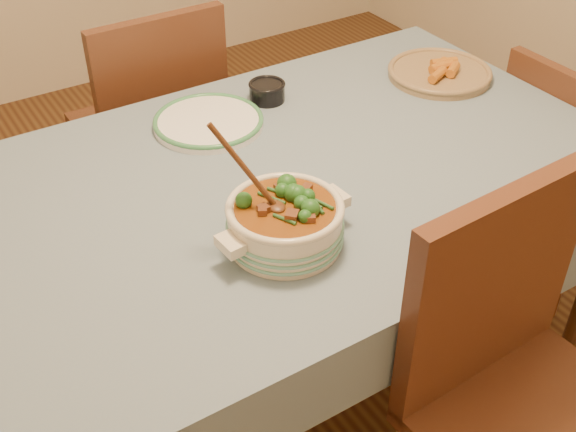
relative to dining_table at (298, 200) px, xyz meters
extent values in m
plane|color=#422313|center=(0.00, 0.00, -0.66)|extent=(4.50, 4.50, 0.00)
cube|color=brown|center=(0.00, 0.00, 0.06)|extent=(1.60, 1.00, 0.05)
cube|color=slate|center=(0.00, 0.00, 0.09)|extent=(1.68, 1.08, 0.01)
cylinder|color=brown|center=(0.73, 0.43, -0.31)|extent=(0.07, 0.07, 0.70)
cylinder|color=#EDDFC6|center=(-0.18, -0.22, 0.14)|extent=(0.26, 0.26, 0.10)
torus|color=#EDDFC6|center=(-0.18, -0.22, 0.19)|extent=(0.25, 0.25, 0.02)
cube|color=#EDDFC6|center=(-0.04, -0.21, 0.15)|extent=(0.04, 0.07, 0.02)
cube|color=#EDDFC6|center=(-0.31, -0.23, 0.15)|extent=(0.04, 0.07, 0.02)
cylinder|color=#8D5214|center=(-0.18, -0.22, 0.18)|extent=(0.21, 0.21, 0.02)
cylinder|color=white|center=(-0.09, 0.31, 0.10)|extent=(0.33, 0.33, 0.02)
torus|color=#408D55|center=(-0.09, 0.31, 0.11)|extent=(0.30, 0.30, 0.01)
cylinder|color=black|center=(0.12, 0.35, 0.12)|extent=(0.12, 0.12, 0.05)
torus|color=black|center=(0.12, 0.35, 0.14)|extent=(0.11, 0.11, 0.01)
cylinder|color=black|center=(0.12, 0.35, 0.13)|extent=(0.09, 0.09, 0.01)
cylinder|color=#9D7D57|center=(0.64, 0.20, 0.10)|extent=(0.37, 0.37, 0.02)
torus|color=#9D7D57|center=(0.64, 0.20, 0.11)|extent=(0.31, 0.31, 0.02)
cube|color=brown|center=(-0.07, 0.87, -0.20)|extent=(0.44, 0.44, 0.04)
cube|color=brown|center=(-0.06, 0.68, 0.04)|extent=(0.44, 0.04, 0.47)
cylinder|color=brown|center=(0.12, 1.06, -0.43)|extent=(0.04, 0.04, 0.47)
cylinder|color=brown|center=(-0.25, 1.06, -0.43)|extent=(0.04, 0.04, 0.47)
cylinder|color=brown|center=(0.12, 0.69, -0.43)|extent=(0.04, 0.04, 0.47)
cylinder|color=brown|center=(-0.25, 0.68, -0.43)|extent=(0.04, 0.04, 0.47)
cube|color=brown|center=(0.10, -0.56, 0.08)|extent=(0.46, 0.06, 0.49)
cylinder|color=brown|center=(0.30, -0.56, -0.42)|extent=(0.04, 0.04, 0.49)
cube|color=brown|center=(1.04, -0.08, -0.25)|extent=(0.39, 0.39, 0.04)
cube|color=brown|center=(0.86, -0.08, -0.04)|extent=(0.04, 0.39, 0.42)
cylinder|color=brown|center=(1.20, 0.09, -0.46)|extent=(0.04, 0.04, 0.42)
cylinder|color=brown|center=(0.87, -0.24, -0.46)|extent=(0.04, 0.04, 0.42)
cylinder|color=brown|center=(0.87, 0.09, -0.46)|extent=(0.04, 0.04, 0.42)
camera|label=1|loc=(-0.82, -1.25, 1.08)|focal=45.00mm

